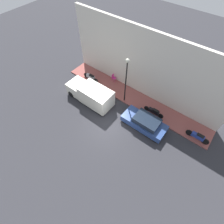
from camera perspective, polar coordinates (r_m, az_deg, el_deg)
The scene contains 10 objects.
ground_plane at distance 16.72m, azimuth -1.41°, elevation -4.31°, with size 60.00×60.00×0.00m, color #2D2D33.
sidewalk at distance 18.94m, azimuth 6.97°, elevation 4.60°, with size 2.27×16.76×0.12m.
building_facade at distance 17.47m, azimuth 10.51°, elevation 14.75°, with size 0.30×16.76×7.07m.
parked_car at distance 16.38m, azimuth 10.64°, elevation -3.39°, with size 1.77×4.17×1.35m.
delivery_van at distance 18.01m, azimuth -7.10°, elevation 5.92°, with size 1.93×5.12×2.02m.
scooter_silver at distance 20.63m, azimuth -6.95°, elevation 11.27°, with size 0.30×2.12×0.75m.
motorcycle_blue at distance 17.14m, azimuth 26.20°, elevation -7.19°, with size 0.30×2.08×0.81m.
motorcycle_black at distance 17.53m, azimuth 13.52°, elevation 0.18°, with size 0.30×2.08×0.70m.
streetlamp at distance 16.15m, azimuth 4.71°, elevation 12.12°, with size 0.37×0.37×5.12m.
cafe_chair at distance 20.29m, azimuth 0.52°, elevation 11.26°, with size 0.40×0.40×0.92m.
Camera 1 is at (-7.00, -5.98, 13.96)m, focal length 28.00 mm.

